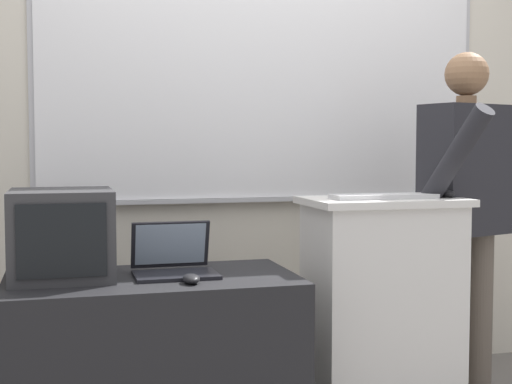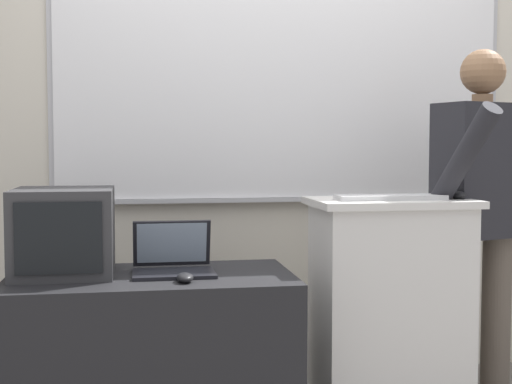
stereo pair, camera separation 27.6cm
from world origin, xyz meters
TOP-DOWN VIEW (x-y plane):
  - back_wall at (0.00, 1.25)m, footprint 6.40×0.17m
  - lectern_podium at (0.38, 0.48)m, footprint 0.66×0.43m
  - side_desk at (-0.61, 0.35)m, footprint 1.08×0.59m
  - person_presenter at (0.83, 0.57)m, footprint 0.57×0.61m
  - laptop at (-0.53, 0.40)m, footprint 0.31×0.27m
  - wireless_keyboard at (0.36, 0.43)m, footprint 0.45×0.13m
  - computer_mouse_by_laptop at (-0.49, 0.19)m, footprint 0.06×0.10m
  - computer_mouse_by_keyboard at (0.66, 0.43)m, footprint 0.06×0.10m
  - crt_monitor at (-0.94, 0.43)m, footprint 0.37×0.41m

SIDE VIEW (x-z plane):
  - side_desk at x=-0.61m, z-range 0.00..0.69m
  - lectern_podium at x=0.38m, z-range 0.00..0.96m
  - computer_mouse_by_laptop at x=-0.49m, z-range 0.69..0.73m
  - laptop at x=-0.53m, z-range 0.65..0.84m
  - crt_monitor at x=-0.94m, z-range 0.69..1.02m
  - person_presenter at x=0.83m, z-range 0.12..1.72m
  - wireless_keyboard at x=0.36m, z-range 0.96..0.98m
  - computer_mouse_by_keyboard at x=0.66m, z-range 0.96..0.99m
  - back_wall at x=0.00m, z-range 0.00..2.82m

